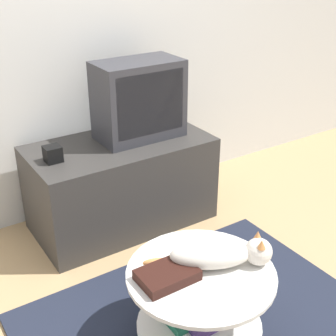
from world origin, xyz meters
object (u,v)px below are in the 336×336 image
at_px(tv, 139,100).
at_px(speaker, 53,154).
at_px(cat, 220,254).
at_px(dvd_box, 167,275).

height_order(tv, speaker, tv).
xyz_separation_m(tv, cat, (-0.28, -1.15, -0.31)).
distance_m(tv, speaker, 0.62).
xyz_separation_m(tv, dvd_box, (-0.52, -1.11, -0.35)).
height_order(tv, dvd_box, tv).
relative_size(speaker, dvd_box, 0.38).
xyz_separation_m(tv, speaker, (-0.58, -0.05, -0.19)).
relative_size(tv, dvd_box, 2.20).
bearing_deg(speaker, tv, 5.30).
bearing_deg(dvd_box, speaker, 93.74).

